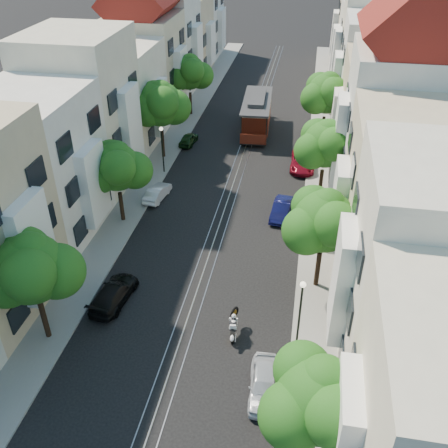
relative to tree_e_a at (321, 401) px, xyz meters
The scene contains 27 objects.
ground 32.17m from the tree_e_a, 103.17° to the left, with size 200.00×200.00×0.00m, color black.
sidewalk_east 31.33m from the tree_e_a, 90.02° to the left, with size 2.50×80.00×0.12m, color gray.
sidewalk_west 34.52m from the tree_e_a, 115.07° to the left, with size 2.50×80.00×0.12m, color gray.
rail_left 32.29m from the tree_e_a, 104.13° to the left, with size 0.06×80.00×0.02m, color gray.
rail_slot 32.16m from the tree_e_a, 103.17° to the left, with size 0.06×80.00×0.02m, color gray.
rail_right 32.04m from the tree_e_a, 102.21° to the left, with size 0.06×80.00×0.02m, color gray.
lane_line 32.16m from the tree_e_a, 103.17° to the left, with size 0.08×80.00×0.01m, color tan.
townhouses_east 31.29m from the tree_e_a, 81.53° to the left, with size 7.75×72.00×12.00m.
townhouses_west 36.38m from the tree_e_a, 121.73° to the left, with size 7.75×72.00×11.76m.
tree_e_a is the anchor object (origin of this frame).
tree_e_b 12.00m from the tree_e_a, 90.00° to the left, with size 4.93×4.08×6.68m.
tree_e_c 23.00m from the tree_e_a, 90.00° to the left, with size 4.84×3.99×6.52m.
tree_e_d 34.00m from the tree_e_a, 90.00° to the left, with size 5.01×4.16×6.85m.
tree_w_a 15.25m from the tree_e_a, 160.85° to the left, with size 4.93×4.08×6.68m.
tree_w_b 22.28m from the tree_e_a, 130.27° to the left, with size 4.72×3.87×6.27m.
tree_w_c 31.49m from the tree_e_a, 117.22° to the left, with size 5.13×4.28×7.09m.
tree_w_d 41.57m from the tree_e_a, 110.27° to the left, with size 4.84×3.99×6.52m.
lamp_east 7.26m from the tree_e_a, 97.79° to the left, with size 0.32×0.32×4.16m.
lamp_west 28.51m from the tree_e_a, 118.45° to the left, with size 0.32×0.32×4.16m.
sportbike_rider 9.01m from the tree_e_a, 122.61° to the left, with size 0.53×1.96×1.43m.
cable_car 36.42m from the tree_e_a, 100.72° to the left, with size 3.19×8.89×3.37m.
parked_car_e_near 5.65m from the tree_e_a, 124.43° to the left, with size 1.46×3.63×1.24m, color silver.
parked_car_e_mid 20.33m from the tree_e_a, 98.24° to the left, with size 1.25×3.59×1.18m, color #0B0D3B.
parked_car_e_far 28.42m from the tree_e_a, 93.38° to the left, with size 2.09×4.52×1.26m, color maroon.
parked_car_w_near 15.10m from the tree_e_a, 144.69° to the left, with size 1.71×4.20×1.22m, color black.
parked_car_w_mid 24.62m from the tree_e_a, 121.92° to the left, with size 1.16×3.33×1.10m, color white.
parked_car_w_far 34.08m from the tree_e_a, 112.33° to the left, with size 1.25×3.12×1.06m, color black.
Camera 1 is at (5.78, -15.55, 20.42)m, focal length 40.00 mm.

